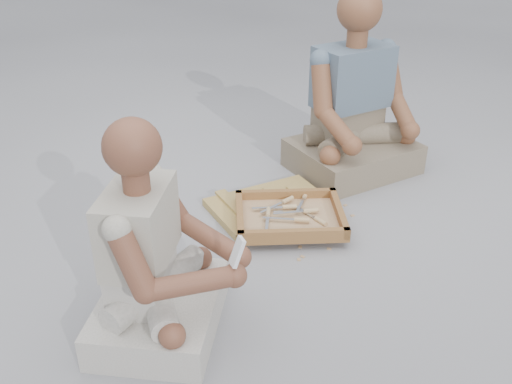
{
  "coord_description": "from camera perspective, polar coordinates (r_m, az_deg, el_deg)",
  "views": [
    {
      "loc": [
        -0.27,
        -1.92,
        1.47
      ],
      "look_at": [
        0.02,
        0.22,
        0.3
      ],
      "focal_mm": 40.0,
      "sensor_mm": 36.0,
      "label": 1
    }
  ],
  "objects": [
    {
      "name": "chisel_2",
      "position": [
        2.83,
        2.86,
        -0.94
      ],
      "size": [
        0.19,
        0.14,
        0.02
      ],
      "rotation": [
        0.0,
        0.0,
        0.61
      ],
      "color": "silver",
      "rests_on": "tool_tray"
    },
    {
      "name": "wood_chip_4",
      "position": [
        2.79,
        -0.94,
        -3.29
      ],
      "size": [
        0.02,
        0.02,
        0.0
      ],
      "primitive_type": "cube",
      "rotation": [
        0.0,
        0.0,
        2.51
      ],
      "color": "tan",
      "rests_on": "ground"
    },
    {
      "name": "wood_chip_5",
      "position": [
        3.01,
        1.19,
        -0.69
      ],
      "size": [
        0.02,
        0.02,
        0.0
      ],
      "primitive_type": "cube",
      "rotation": [
        0.0,
        0.0,
        1.99
      ],
      "color": "tan",
      "rests_on": "ground"
    },
    {
      "name": "chisel_6",
      "position": [
        2.79,
        5.09,
        -1.85
      ],
      "size": [
        0.22,
        0.03,
        0.02
      ],
      "rotation": [
        0.0,
        0.0,
        -0.05
      ],
      "color": "silver",
      "rests_on": "tool_tray"
    },
    {
      "name": "chisel_4",
      "position": [
        2.73,
        1.2,
        -2.28
      ],
      "size": [
        0.06,
        0.22,
        0.02
      ],
      "rotation": [
        0.0,
        0.0,
        1.37
      ],
      "color": "silver",
      "rests_on": "tool_tray"
    },
    {
      "name": "wood_chip_2",
      "position": [
        2.64,
        4.45,
        -5.5
      ],
      "size": [
        0.02,
        0.02,
        0.0
      ],
      "primitive_type": "cube",
      "rotation": [
        0.0,
        0.0,
        1.26
      ],
      "color": "tan",
      "rests_on": "ground"
    },
    {
      "name": "wood_chip_3",
      "position": [
        3.06,
        4.56,
        -0.29
      ],
      "size": [
        0.02,
        0.02,
        0.0
      ],
      "primitive_type": "cube",
      "rotation": [
        0.0,
        0.0,
        0.8
      ],
      "color": "tan",
      "rests_on": "ground"
    },
    {
      "name": "wood_chip_1",
      "position": [
        2.92,
        4.91,
        -1.81
      ],
      "size": [
        0.02,
        0.02,
        0.0
      ],
      "primitive_type": "cube",
      "rotation": [
        0.0,
        0.0,
        1.51
      ],
      "color": "tan",
      "rests_on": "ground"
    },
    {
      "name": "companion",
      "position": [
        3.26,
        9.8,
        7.73
      ],
      "size": [
        0.8,
        0.73,
        1.02
      ],
      "rotation": [
        0.0,
        0.0,
        3.53
      ],
      "color": "#786956",
      "rests_on": "ground"
    },
    {
      "name": "wood_chip_9",
      "position": [
        3.11,
        8.18,
        0.04
      ],
      "size": [
        0.02,
        0.02,
        0.0
      ],
      "primitive_type": "cube",
      "rotation": [
        0.0,
        0.0,
        0.43
      ],
      "color": "tan",
      "rests_on": "ground"
    },
    {
      "name": "mobile_phone",
      "position": [
        1.9,
        -1.89,
        -6.0
      ],
      "size": [
        0.06,
        0.05,
        0.1
      ],
      "rotation": [
        -0.35,
        0.0,
        -1.31
      ],
      "color": "white",
      "rests_on": "craftsman"
    },
    {
      "name": "carved_panel",
      "position": [
        2.92,
        1.41,
        -1.34
      ],
      "size": [
        0.68,
        0.57,
        0.04
      ],
      "primitive_type": "cube",
      "rotation": [
        0.0,
        0.0,
        0.35
      ],
      "color": "olive",
      "rests_on": "ground"
    },
    {
      "name": "chisel_1",
      "position": [
        2.76,
        5.05,
        -1.91
      ],
      "size": [
        0.22,
        0.02,
        0.02
      ],
      "rotation": [
        0.0,
        0.0,
        0.03
      ],
      "color": "silver",
      "rests_on": "tool_tray"
    },
    {
      "name": "tool_tray",
      "position": [
        2.74,
        3.37,
        -2.49
      ],
      "size": [
        0.54,
        0.45,
        0.07
      ],
      "rotation": [
        0.0,
        0.0,
        -0.08
      ],
      "color": "brown",
      "rests_on": "carved_panel"
    },
    {
      "name": "wood_chip_0",
      "position": [
        2.57,
        4.68,
        -6.46
      ],
      "size": [
        0.02,
        0.02,
        0.0
      ],
      "primitive_type": "cube",
      "rotation": [
        0.0,
        0.0,
        2.23
      ],
      "color": "tan",
      "rests_on": "ground"
    },
    {
      "name": "wood_chip_10",
      "position": [
        2.79,
        3.12,
        -3.36
      ],
      "size": [
        0.02,
        0.02,
        0.0
      ],
      "primitive_type": "cube",
      "rotation": [
        0.0,
        0.0,
        0.95
      ],
      "color": "tan",
      "rests_on": "ground"
    },
    {
      "name": "wood_chip_6",
      "position": [
        2.99,
        8.92,
        -1.31
      ],
      "size": [
        0.02,
        0.02,
        0.0
      ],
      "primitive_type": "cube",
      "rotation": [
        0.0,
        0.0,
        0.62
      ],
      "color": "tan",
      "rests_on": "ground"
    },
    {
      "name": "wood_chip_7",
      "position": [
        2.99,
        8.05,
        -1.25
      ],
      "size": [
        0.02,
        0.02,
        0.0
      ],
      "primitive_type": "cube",
      "rotation": [
        0.0,
        0.0,
        2.17
      ],
      "color": "tan",
      "rests_on": "ground"
    },
    {
      "name": "wood_chip_12",
      "position": [
        2.64,
        7.33,
        -5.66
      ],
      "size": [
        0.02,
        0.02,
        0.0
      ],
      "primitive_type": "cube",
      "rotation": [
        0.0,
        0.0,
        2.78
      ],
      "color": "tan",
      "rests_on": "ground"
    },
    {
      "name": "craftsman",
      "position": [
        2.07,
        -10.13,
        -7.12
      ],
      "size": [
        0.62,
        0.63,
        0.83
      ],
      "rotation": [
        0.0,
        0.0,
        -1.84
      ],
      "color": "beige",
      "rests_on": "ground"
    },
    {
      "name": "chisel_3",
      "position": [
        2.89,
        4.91,
        -0.42
      ],
      "size": [
        0.11,
        0.21,
        0.02
      ],
      "rotation": [
        0.0,
        0.0,
        1.12
      ],
      "color": "silver",
      "rests_on": "tool_tray"
    },
    {
      "name": "wood_chip_13",
      "position": [
        2.97,
        -0.12,
        -1.17
      ],
      "size": [
        0.02,
        0.02,
        0.0
      ],
      "primitive_type": "cube",
      "rotation": [
        0.0,
        0.0,
        1.73
      ],
      "color": "tan",
      "rests_on": "ground"
    },
    {
      "name": "chisel_5",
      "position": [
        2.72,
        6.17,
        -2.74
      ],
      "size": [
        0.13,
        0.2,
        0.02
      ],
      "rotation": [
        0.0,
        0.0,
        -1.05
      ],
      "color": "silver",
      "rests_on": "tool_tray"
    },
    {
      "name": "wood_chip_11",
      "position": [
        2.55,
        4.31,
        -6.75
      ],
      "size": [
        0.02,
        0.02,
        0.0
      ],
      "primitive_type": "cube",
      "rotation": [
        0.0,
        0.0,
        1.42
      ],
      "color": "tan",
      "rests_on": "ground"
    },
    {
      "name": "wood_chip_8",
      "position": [
        2.9,
        9.63,
        -2.34
      ],
      "size": [
        0.02,
        0.02,
        0.0
      ],
      "primitive_type": "cube",
      "rotation": [
        0.0,
        0.0,
        0.29
      ],
      "color": "tan",
      "rests_on": "ground"
    },
    {
      "name": "ground",
      "position": [
        2.43,
        0.13,
        -8.74
      ],
      "size": [
        60.0,
        60.0,
        0.0
      ],
      "primitive_type": "plane",
      "color": "#9B9CA0",
      "rests_on": "ground"
    },
    {
      "name": "chisel_0",
      "position": [
        2.69,
        4.15,
        -2.78
      ],
      "size": [
        0.22,
        0.07,
        0.02
      ],
      "rotation": [
        0.0,
        0.0,
        -0.26
      ],
      "color": "silver",
      "rests_on": "tool_tray"
    },
    {
      "name": "chisel_7",
      "position": [
        2.79,
        2.93,
        -1.5
      ],
      "size": [
        0.22,
        0.03,
        0.02
      ],
      "rotation": [
        0.0,
        0.0,
        -0.05
      ],
      "color": "silver",
      "rests_on": "tool_tray"
    }
  ]
}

